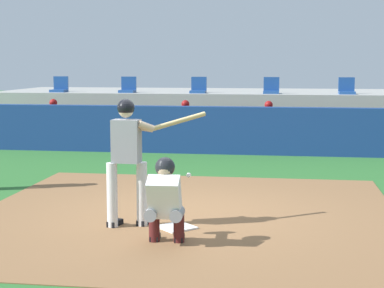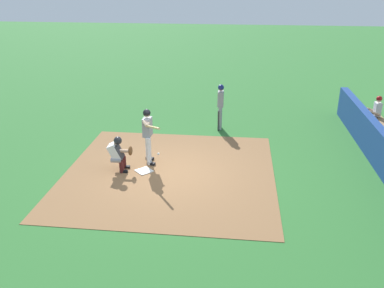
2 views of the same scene
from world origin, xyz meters
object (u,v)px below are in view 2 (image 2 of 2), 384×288
Objects in this scene: batter_at_plate at (148,133)px; on_deck_batter at (220,104)px; catcher_crouched at (119,152)px; home_plate at (144,171)px; dugout_player_0 at (374,111)px.

on_deck_batter is at bearing 148.00° from batter_at_plate.
home_plate is at bearing 88.89° from catcher_crouched.
catcher_crouched is at bearing -35.59° from on_deck_batter.
on_deck_batter is at bearing -82.11° from dugout_player_0.
catcher_crouched is at bearing -49.86° from batter_at_plate.
dugout_player_0 reaches higher than home_plate.
dugout_player_0 is at bearing 118.78° from catcher_crouched.
on_deck_batter is at bearing 152.26° from home_plate.
on_deck_batter is (-4.08, 2.14, 1.00)m from home_plate.
batter_at_plate is 1.01× the size of on_deck_batter.
on_deck_batter is (-3.40, 2.13, -0.02)m from batter_at_plate.
on_deck_batter reaches higher than dugout_player_0.
home_plate is at bearing -27.74° from on_deck_batter.
home_plate is 9.53m from dugout_player_0.
catcher_crouched is 1.25× the size of dugout_player_0.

